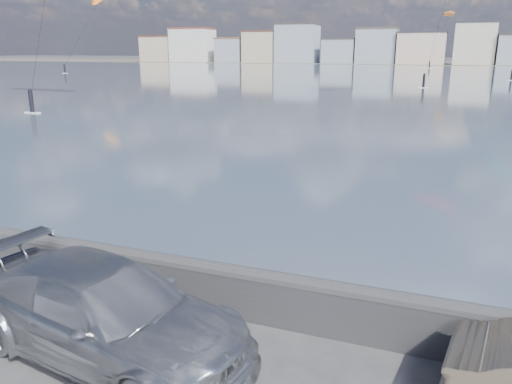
% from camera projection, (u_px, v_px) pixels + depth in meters
% --- Properties ---
extents(bay_water, '(500.00, 177.00, 0.00)m').
position_uv_depth(bay_water, '(423.00, 79.00, 90.04)').
color(bay_water, '#455164').
rests_on(bay_water, ground).
extents(far_shore_strip, '(500.00, 60.00, 0.00)m').
position_uv_depth(far_shore_strip, '(439.00, 63.00, 187.49)').
color(far_shore_strip, '#4C473D').
rests_on(far_shore_strip, ground).
extents(seawall, '(400.00, 0.36, 1.08)m').
position_uv_depth(seawall, '(187.00, 280.00, 10.13)').
color(seawall, '#28282B').
rests_on(seawall, ground).
extents(far_buildings, '(240.79, 13.26, 14.60)m').
position_uv_depth(far_buildings, '(444.00, 46.00, 172.80)').
color(far_buildings, beige).
rests_on(far_buildings, ground).
extents(car_silver, '(5.88, 3.19, 1.62)m').
position_uv_depth(car_silver, '(105.00, 312.00, 8.46)').
color(car_silver, '#B0B1B7').
rests_on(car_silver, ground).
extents(kitesurfer_9, '(6.59, 16.71, 15.72)m').
position_uv_depth(kitesurfer_9, '(449.00, 15.00, 142.00)').
color(kitesurfer_9, orange).
rests_on(kitesurfer_9, ground).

